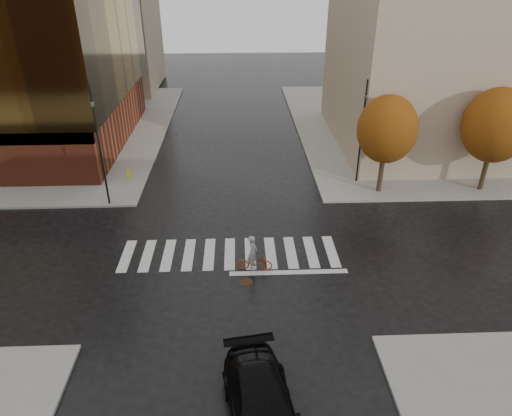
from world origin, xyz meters
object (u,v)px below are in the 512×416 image
(cyclist, at_px, (254,259))
(traffic_light_nw, at_px, (98,138))
(sedan, at_px, (263,411))
(fire_hydrant, at_px, (129,174))
(traffic_light_ne, at_px, (362,126))

(cyclist, distance_m, traffic_light_nw, 12.24)
(sedan, distance_m, fire_hydrant, 21.64)
(sedan, xyz_separation_m, fire_hydrant, (-8.47, 19.91, -0.26))
(cyclist, bearing_deg, fire_hydrant, 44.24)
(sedan, bearing_deg, cyclist, 81.09)
(cyclist, relative_size, traffic_light_nw, 0.26)
(cyclist, xyz_separation_m, traffic_light_nw, (-9.03, 7.30, 3.87))
(traffic_light_nw, xyz_separation_m, traffic_light_ne, (16.62, 2.70, -0.40))
(traffic_light_nw, bearing_deg, fire_hydrant, -166.19)
(cyclist, height_order, traffic_light_ne, traffic_light_ne)
(traffic_light_ne, bearing_deg, fire_hydrant, -17.16)
(sedan, bearing_deg, fire_hydrant, 104.44)
(sedan, relative_size, traffic_light_ne, 0.78)
(sedan, relative_size, cyclist, 2.74)
(traffic_light_nw, height_order, traffic_light_ne, traffic_light_nw)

